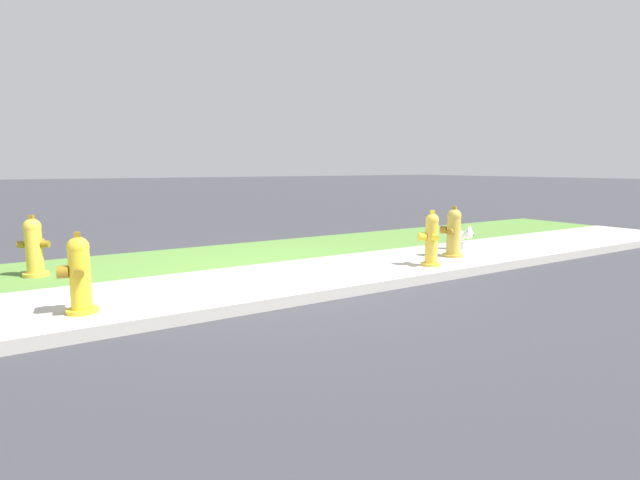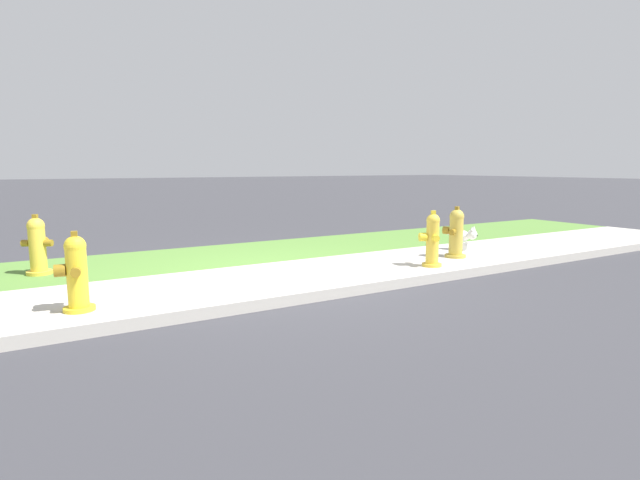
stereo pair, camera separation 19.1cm
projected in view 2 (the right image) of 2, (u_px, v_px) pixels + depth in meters
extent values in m
plane|color=#38383D|center=(284.00, 279.00, 6.29)|extent=(120.00, 120.00, 0.00)
cube|color=#BCB7AD|center=(284.00, 278.00, 6.29)|extent=(18.00, 2.01, 0.01)
cube|color=#568438|center=(227.00, 254.00, 8.01)|extent=(18.00, 2.04, 0.01)
cube|color=#BCB7AD|center=(329.00, 292.00, 5.36)|extent=(18.00, 0.16, 0.12)
cylinder|color=yellow|center=(80.00, 309.00, 4.86)|extent=(0.30, 0.30, 0.05)
cylinder|color=yellow|center=(77.00, 277.00, 4.81)|extent=(0.19, 0.19, 0.60)
sphere|color=yellow|center=(75.00, 246.00, 4.77)|extent=(0.20, 0.20, 0.20)
cube|color=olive|center=(74.00, 234.00, 4.75)|extent=(0.06, 0.06, 0.06)
cylinder|color=olive|center=(76.00, 272.00, 4.67)|extent=(0.10, 0.10, 0.09)
cylinder|color=olive|center=(78.00, 267.00, 4.93)|extent=(0.10, 0.10, 0.09)
cylinder|color=olive|center=(60.00, 271.00, 4.75)|extent=(0.12, 0.13, 0.12)
cylinder|color=gold|center=(40.00, 273.00, 6.53)|extent=(0.31, 0.31, 0.05)
cylinder|color=gold|center=(38.00, 248.00, 6.49)|extent=(0.20, 0.20, 0.59)
sphere|color=gold|center=(36.00, 226.00, 6.44)|extent=(0.21, 0.21, 0.21)
cube|color=olive|center=(35.00, 216.00, 6.43)|extent=(0.08, 0.08, 0.06)
cylinder|color=olive|center=(26.00, 243.00, 6.47)|extent=(0.12, 0.12, 0.09)
cylinder|color=olive|center=(49.00, 243.00, 6.49)|extent=(0.12, 0.12, 0.09)
cylinder|color=olive|center=(43.00, 241.00, 6.63)|extent=(0.15, 0.14, 0.12)
cylinder|color=gold|center=(432.00, 265.00, 7.03)|extent=(0.27, 0.27, 0.05)
cylinder|color=gold|center=(432.00, 242.00, 6.98)|extent=(0.18, 0.18, 0.61)
sphere|color=gold|center=(433.00, 220.00, 6.94)|extent=(0.19, 0.19, 0.19)
cube|color=yellow|center=(433.00, 213.00, 6.92)|extent=(0.07, 0.07, 0.06)
cylinder|color=yellow|center=(436.00, 238.00, 6.84)|extent=(0.12, 0.12, 0.09)
cylinder|color=yellow|center=(430.00, 236.00, 7.10)|extent=(0.12, 0.12, 0.09)
cylinder|color=yellow|center=(423.00, 237.00, 6.96)|extent=(0.14, 0.15, 0.12)
cylinder|color=gold|center=(455.00, 256.00, 7.74)|extent=(0.32, 0.32, 0.05)
cylinder|color=gold|center=(456.00, 236.00, 7.69)|extent=(0.21, 0.21, 0.59)
sphere|color=gold|center=(457.00, 216.00, 7.65)|extent=(0.22, 0.22, 0.22)
cube|color=olive|center=(457.00, 208.00, 7.63)|extent=(0.07, 0.07, 0.06)
cylinder|color=olive|center=(452.00, 232.00, 7.56)|extent=(0.12, 0.12, 0.09)
cylinder|color=olive|center=(460.00, 230.00, 7.80)|extent=(0.12, 0.12, 0.09)
cylinder|color=olive|center=(447.00, 230.00, 7.77)|extent=(0.15, 0.14, 0.12)
ellipsoid|color=white|center=(459.00, 236.00, 8.39)|extent=(0.32, 0.40, 0.21)
sphere|color=white|center=(472.00, 235.00, 8.26)|extent=(0.17, 0.17, 0.17)
sphere|color=black|center=(477.00, 236.00, 8.21)|extent=(0.03, 0.03, 0.03)
cone|color=white|center=(474.00, 228.00, 8.27)|extent=(0.08, 0.08, 0.07)
cone|color=white|center=(472.00, 229.00, 8.20)|extent=(0.08, 0.08, 0.07)
cylinder|color=white|center=(467.00, 246.00, 8.40)|extent=(0.06, 0.06, 0.15)
cylinder|color=white|center=(464.00, 247.00, 8.31)|extent=(0.06, 0.06, 0.15)
cylinder|color=white|center=(454.00, 245.00, 8.53)|extent=(0.06, 0.06, 0.15)
cylinder|color=white|center=(451.00, 246.00, 8.44)|extent=(0.06, 0.06, 0.15)
cylinder|color=white|center=(449.00, 231.00, 8.50)|extent=(0.05, 0.05, 0.11)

